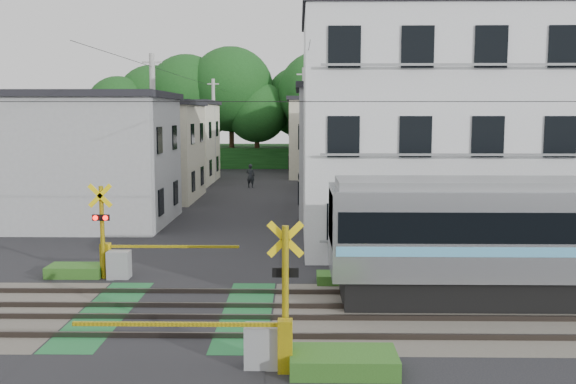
{
  "coord_description": "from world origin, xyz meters",
  "views": [
    {
      "loc": [
        3.27,
        -16.46,
        5.26
      ],
      "look_at": [
        2.91,
        5.0,
        2.65
      ],
      "focal_mm": 40.0,
      "sensor_mm": 36.0,
      "label": 1
    }
  ],
  "objects_px": {
    "crossing_signal_far": "(117,256)",
    "pedestrian": "(251,176)",
    "crossing_signal_near": "(265,335)",
    "apartment_block": "(429,129)"
  },
  "relations": [
    {
      "from": "pedestrian",
      "to": "apartment_block",
      "type": "bearing_deg",
      "value": 132.87
    },
    {
      "from": "crossing_signal_far",
      "to": "pedestrian",
      "type": "relative_size",
      "value": 2.76
    },
    {
      "from": "apartment_block",
      "to": "pedestrian",
      "type": "height_order",
      "value": "apartment_block"
    },
    {
      "from": "apartment_block",
      "to": "crossing_signal_far",
      "type": "bearing_deg",
      "value": -152.22
    },
    {
      "from": "crossing_signal_far",
      "to": "pedestrian",
      "type": "height_order",
      "value": "crossing_signal_far"
    },
    {
      "from": "crossing_signal_near",
      "to": "apartment_block",
      "type": "xyz_separation_m",
      "value": [
        5.91,
        13.15,
        3.94
      ]
    },
    {
      "from": "crossing_signal_near",
      "to": "crossing_signal_far",
      "type": "relative_size",
      "value": 1.0
    },
    {
      "from": "crossing_signal_near",
      "to": "pedestrian",
      "type": "bearing_deg",
      "value": 94.8
    },
    {
      "from": "crossing_signal_far",
      "to": "pedestrian",
      "type": "distance_m",
      "value": 25.75
    },
    {
      "from": "crossing_signal_near",
      "to": "pedestrian",
      "type": "xyz_separation_m",
      "value": [
        -2.76,
        32.94,
        0.15
      ]
    }
  ]
}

